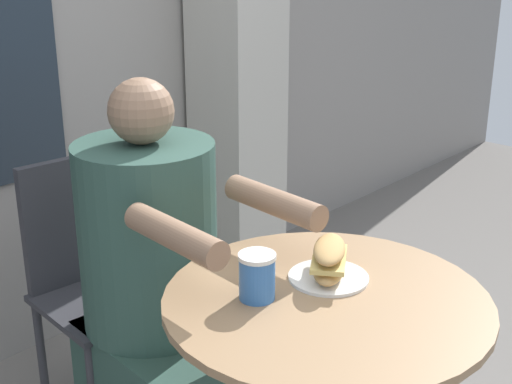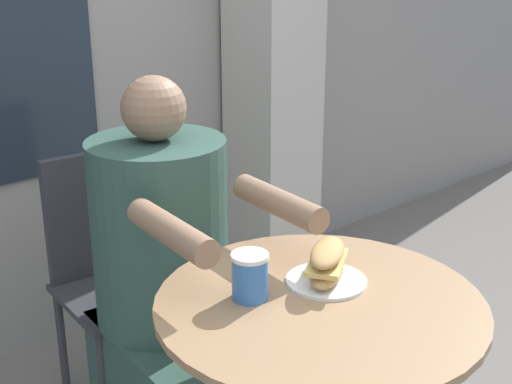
{
  "view_description": "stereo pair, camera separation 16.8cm",
  "coord_description": "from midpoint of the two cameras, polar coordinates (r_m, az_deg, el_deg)",
  "views": [
    {
      "loc": [
        -1.17,
        -0.85,
        1.53
      ],
      "look_at": [
        0.0,
        0.22,
        0.95
      ],
      "focal_mm": 50.0,
      "sensor_mm": 36.0,
      "label": 1
    },
    {
      "loc": [
        -1.05,
        -0.96,
        1.53
      ],
      "look_at": [
        0.0,
        0.22,
        0.95
      ],
      "focal_mm": 50.0,
      "sensor_mm": 36.0,
      "label": 2
    }
  ],
  "objects": [
    {
      "name": "sandwich_on_plate",
      "position": [
        1.69,
        8.54,
        -5.95
      ],
      "size": [
        0.19,
        0.19,
        0.1
      ],
      "rotation": [
        0.0,
        0.0,
        0.57
      ],
      "color": "white",
      "rests_on": "cafe_table"
    },
    {
      "name": "lattice_pillar",
      "position": [
        3.05,
        3.05,
        13.81
      ],
      "size": [
        0.31,
        0.31,
        2.4
      ],
      "color": "#B2ADA3",
      "rests_on": "ground_plane"
    },
    {
      "name": "seated_diner",
      "position": [
        2.11,
        -4.61,
        -9.14
      ],
      "size": [
        0.44,
        0.72,
        1.17
      ],
      "rotation": [
        0.0,
        0.0,
        3.05
      ],
      "color": "#2D4C42",
      "rests_on": "ground_plane"
    },
    {
      "name": "drink_cup",
      "position": [
        1.6,
        2.53,
        -6.81
      ],
      "size": [
        0.09,
        0.09,
        0.11
      ],
      "color": "#336BB7",
      "rests_on": "cafe_table"
    },
    {
      "name": "diner_chair",
      "position": [
        2.37,
        -9.56,
        -5.46
      ],
      "size": [
        0.41,
        0.41,
        0.87
      ],
      "rotation": [
        0.0,
        0.0,
        3.05
      ],
      "color": "#333338",
      "rests_on": "ground_plane"
    },
    {
      "name": "cafe_table",
      "position": [
        1.73,
        7.8,
        -14.47
      ],
      "size": [
        0.75,
        0.75,
        0.75
      ],
      "color": "#997551",
      "rests_on": "ground_plane"
    }
  ]
}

